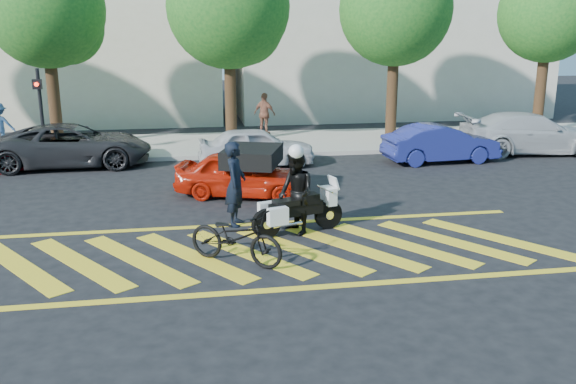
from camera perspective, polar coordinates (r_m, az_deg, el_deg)
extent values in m
plane|color=black|center=(12.59, -1.05, -5.60)|extent=(90.00, 90.00, 0.00)
cube|color=#9E998E|center=(24.13, -5.29, 4.48)|extent=(60.00, 5.00, 0.15)
cube|color=yellow|center=(12.90, -23.75, -6.40)|extent=(2.43, 3.21, 0.01)
cube|color=yellow|center=(12.66, -18.90, -6.30)|extent=(2.43, 3.21, 0.01)
cube|color=yellow|center=(12.52, -13.90, -6.16)|extent=(2.43, 3.21, 0.01)
cube|color=yellow|center=(12.47, -8.84, -5.97)|extent=(2.43, 3.21, 0.01)
cube|color=yellow|center=(12.52, -3.78, -5.73)|extent=(2.43, 3.21, 0.01)
cube|color=yellow|center=(12.67, 1.20, -5.45)|extent=(2.43, 3.21, 0.01)
cube|color=yellow|center=(12.91, 6.02, -5.14)|extent=(2.43, 3.21, 0.01)
cube|color=yellow|center=(13.24, 10.63, -4.81)|extent=(2.43, 3.21, 0.01)
cube|color=yellow|center=(13.64, 14.99, -4.47)|extent=(2.43, 3.21, 0.01)
cube|color=yellow|center=(14.12, 19.07, -4.12)|extent=(2.43, 3.21, 0.01)
cube|color=yellow|center=(10.86, 0.45, -9.04)|extent=(12.00, 0.20, 0.01)
cube|color=yellow|center=(14.37, -2.17, -2.96)|extent=(12.00, 0.20, 0.01)
cube|color=beige|center=(33.27, -21.15, 14.95)|extent=(16.00, 8.00, 10.00)
cube|color=beige|center=(34.40, 9.01, 16.54)|extent=(16.00, 8.00, 11.00)
cylinder|color=black|center=(24.27, -21.05, 8.22)|extent=(0.44, 0.44, 4.00)
sphere|color=#17561C|center=(24.16, -21.77, 15.65)|extent=(4.20, 4.20, 4.20)
sphere|color=#17561C|center=(24.33, -20.06, 14.30)|extent=(2.73, 2.73, 2.73)
cylinder|color=black|center=(23.86, -5.40, 9.03)|extent=(0.44, 0.44, 4.00)
sphere|color=#17561C|center=(23.75, -5.60, 16.89)|extent=(4.60, 4.60, 4.60)
sphere|color=#17561C|center=(24.08, -4.14, 15.25)|extent=(2.99, 2.99, 2.99)
cylinder|color=black|center=(25.17, 9.71, 9.19)|extent=(0.44, 0.44, 4.00)
sphere|color=#17561C|center=(25.07, 10.04, 16.51)|extent=(4.40, 4.40, 4.40)
sphere|color=#17561C|center=(25.54, 11.06, 14.95)|extent=(2.86, 2.86, 2.86)
cylinder|color=black|center=(27.98, 22.55, 8.84)|extent=(0.44, 0.44, 4.00)
sphere|color=#17561C|center=(27.89, 23.20, 15.16)|extent=(4.00, 4.00, 4.00)
sphere|color=#17561C|center=(28.45, 23.79, 13.86)|extent=(2.60, 2.60, 2.60)
cylinder|color=black|center=(22.17, -22.03, 6.54)|extent=(0.12, 0.12, 3.20)
cube|color=black|center=(21.87, -22.42, 9.31)|extent=(0.28, 0.18, 0.32)
sphere|color=#FF260C|center=(21.77, -22.48, 9.28)|extent=(0.14, 0.14, 0.14)
imported|color=black|center=(14.08, -4.94, 0.77)|extent=(0.64, 0.82, 1.97)
imported|color=black|center=(11.87, -4.90, -4.22)|extent=(2.06, 1.76, 1.06)
cylinder|color=black|center=(13.30, -2.05, -2.98)|extent=(0.67, 0.32, 0.66)
cylinder|color=silver|center=(13.30, -2.05, -2.98)|extent=(0.24, 0.21, 0.20)
cylinder|color=black|center=(13.97, 3.79, -2.13)|extent=(0.67, 0.32, 0.66)
cylinder|color=silver|center=(13.97, 3.79, -2.13)|extent=(0.24, 0.21, 0.20)
cube|color=black|center=(13.52, 0.76, -1.57)|extent=(1.27, 0.60, 0.30)
cube|color=black|center=(13.60, 1.89, -0.61)|extent=(0.51, 0.41, 0.22)
cube|color=black|center=(13.36, -0.19, -0.96)|extent=(0.62, 0.48, 0.12)
cube|color=silver|center=(13.84, 3.82, -0.35)|extent=(0.33, 0.46, 0.40)
cube|color=silver|center=(13.52, -1.88, -1.71)|extent=(0.48, 0.30, 0.38)
cube|color=silver|center=(13.07, -0.96, -2.29)|extent=(0.48, 0.30, 0.38)
imported|color=black|center=(13.44, 0.75, -0.09)|extent=(0.93, 1.07, 1.87)
imported|color=red|center=(16.61, -4.22, 1.68)|extent=(3.94, 2.57, 1.25)
imported|color=black|center=(21.53, -19.53, 4.14)|extent=(5.16, 2.47, 1.42)
imported|color=silver|center=(20.33, -2.97, 4.24)|extent=(3.89, 1.63, 1.32)
imported|color=navy|center=(21.61, 14.10, 4.43)|extent=(4.03, 1.64, 1.30)
imported|color=#A5A8AC|center=(24.15, 21.67, 5.13)|extent=(5.32, 2.53, 1.50)
imported|color=#2D4D7D|center=(25.45, -25.36, 5.70)|extent=(1.07, 0.63, 1.64)
imported|color=#935943|center=(25.73, -2.20, 7.32)|extent=(1.05, 0.99, 1.75)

